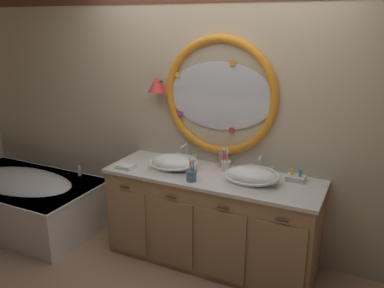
# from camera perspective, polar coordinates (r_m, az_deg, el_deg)

# --- Properties ---
(ground_plane) EXTENTS (14.00, 14.00, 0.00)m
(ground_plane) POSITION_cam_1_polar(r_m,az_deg,el_deg) (3.72, -0.62, -17.58)
(ground_plane) COLOR tan
(back_wall_assembly) EXTENTS (6.40, 0.26, 2.60)m
(back_wall_assembly) POSITION_cam_1_polar(r_m,az_deg,el_deg) (3.67, 3.43, 4.53)
(back_wall_assembly) COLOR beige
(back_wall_assembly) RESTS_ON ground_plane
(vanity_counter) EXTENTS (1.90, 0.66, 0.85)m
(vanity_counter) POSITION_cam_1_polar(r_m,az_deg,el_deg) (3.64, 2.81, -10.60)
(vanity_counter) COLOR tan
(vanity_counter) RESTS_ON ground_plane
(bathtub) EXTENTS (1.67, 0.94, 0.62)m
(bathtub) POSITION_cam_1_polar(r_m,az_deg,el_deg) (4.65, -23.16, -7.16)
(bathtub) COLOR white
(bathtub) RESTS_ON ground_plane
(sink_basin_left) EXTENTS (0.44, 0.44, 0.13)m
(sink_basin_left) POSITION_cam_1_polar(r_m,az_deg,el_deg) (3.57, -2.70, -2.62)
(sink_basin_left) COLOR white
(sink_basin_left) RESTS_ON vanity_counter
(sink_basin_right) EXTENTS (0.45, 0.45, 0.13)m
(sink_basin_right) POSITION_cam_1_polar(r_m,az_deg,el_deg) (3.30, 8.66, -4.49)
(sink_basin_right) COLOR white
(sink_basin_right) RESTS_ON vanity_counter
(faucet_set_left) EXTENTS (0.22, 0.15, 0.17)m
(faucet_set_left) POSITION_cam_1_polar(r_m,az_deg,el_deg) (3.78, -0.88, -1.43)
(faucet_set_left) COLOR silver
(faucet_set_left) RESTS_ON vanity_counter
(faucet_set_right) EXTENTS (0.23, 0.12, 0.16)m
(faucet_set_right) POSITION_cam_1_polar(r_m,az_deg,el_deg) (3.53, 9.91, -3.16)
(faucet_set_right) COLOR silver
(faucet_set_right) RESTS_ON vanity_counter
(toothbrush_holder_left) EXTENTS (0.09, 0.09, 0.22)m
(toothbrush_holder_left) POSITION_cam_1_polar(r_m,az_deg,el_deg) (3.31, -0.08, -4.49)
(toothbrush_holder_left) COLOR slate
(toothbrush_holder_left) RESTS_ON vanity_counter
(toothbrush_holder_right) EXTENTS (0.09, 0.09, 0.22)m
(toothbrush_holder_right) POSITION_cam_1_polar(r_m,az_deg,el_deg) (3.54, 4.93, -3.05)
(toothbrush_holder_right) COLOR white
(toothbrush_holder_right) RESTS_ON vanity_counter
(soap_dispenser) EXTENTS (0.06, 0.07, 0.17)m
(soap_dispenser) POSITION_cam_1_polar(r_m,az_deg,el_deg) (3.63, 4.41, -2.20)
(soap_dispenser) COLOR pink
(soap_dispenser) RESTS_ON vanity_counter
(folded_hand_towel) EXTENTS (0.17, 0.11, 0.03)m
(folded_hand_towel) POSITION_cam_1_polar(r_m,az_deg,el_deg) (3.66, -9.60, -3.22)
(folded_hand_towel) COLOR white
(folded_hand_towel) RESTS_ON vanity_counter
(toiletry_basket) EXTENTS (0.15, 0.12, 0.10)m
(toiletry_basket) POSITION_cam_1_polar(r_m,az_deg,el_deg) (3.43, 14.71, -4.73)
(toiletry_basket) COLOR beige
(toiletry_basket) RESTS_ON vanity_counter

